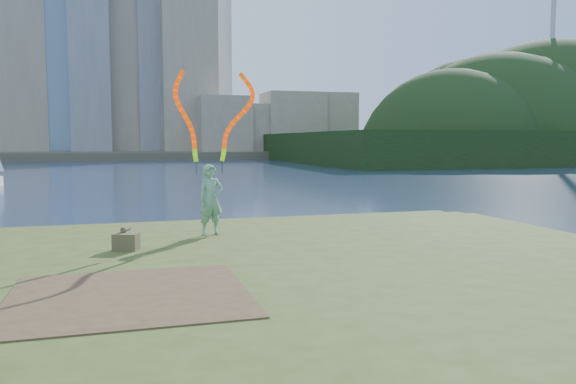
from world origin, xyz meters
name	(u,v)px	position (x,y,z in m)	size (l,w,h in m)	color
ground	(240,284)	(0.00, 0.00, 0.00)	(320.00, 320.00, 0.00)	#1B2944
grassy_knoll	(268,298)	(0.00, -2.30, 0.34)	(20.00, 18.00, 0.80)	#3A4A1A
dirt_patch	(129,295)	(-2.20, -3.20, 0.81)	(3.20, 3.00, 0.02)	#47331E
far_shore	(135,154)	(0.00, 95.00, 0.60)	(320.00, 40.00, 1.20)	#4B4637
wooded_hill	(545,159)	(59.57, 59.96, 0.16)	(78.00, 50.00, 63.00)	black
woman_with_ribbons	(210,172)	(-0.36, 1.52, 2.22)	(1.97, 0.66, 3.98)	#0E6637
canvas_bag	(126,241)	(-2.22, 0.18, 0.98)	(0.54, 0.61, 0.44)	#484528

